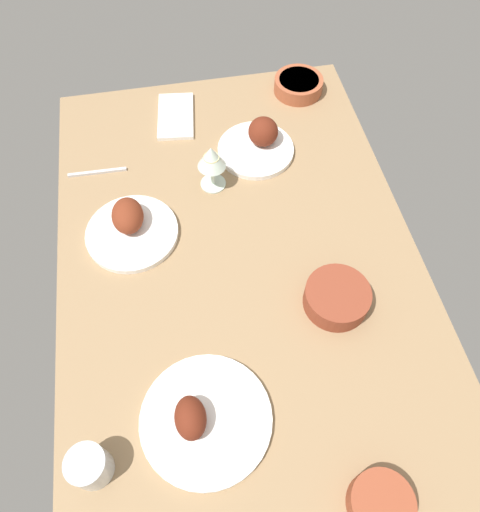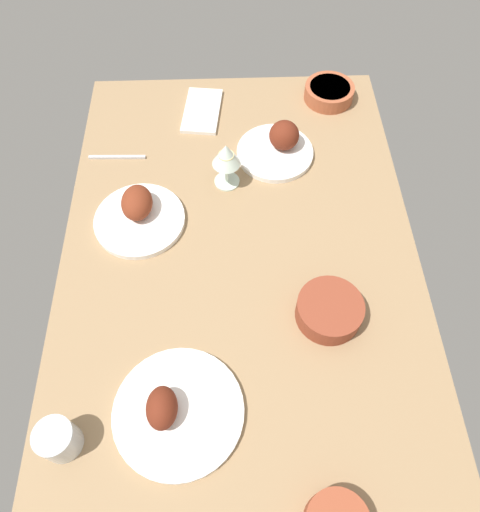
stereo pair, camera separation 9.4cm
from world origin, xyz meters
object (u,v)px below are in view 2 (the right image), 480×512
(plate_near_viewer, at_px, (279,145))
(wine_glass, at_px, (226,157))
(bowl_cream, at_px, (329,92))
(fork_loose, at_px, (117,157))
(plate_center_main, at_px, (139,213))
(folded_napkin, at_px, (202,111))
(bowl_onions, at_px, (329,310))
(water_tumbler, at_px, (58,439))
(plate_far_side, at_px, (175,411))

(plate_near_viewer, relative_size, wine_glass, 1.57)
(bowl_cream, bearing_deg, fork_loose, 109.98)
(plate_near_viewer, bearing_deg, plate_center_main, 120.63)
(folded_napkin, xyz_separation_m, fork_loose, (-0.18, 0.24, -0.00))
(bowl_onions, height_order, fork_loose, bowl_onions)
(bowl_onions, xyz_separation_m, water_tumbler, (-0.26, 0.57, 0.01))
(plate_center_main, xyz_separation_m, plate_far_side, (-0.51, -0.11, -0.01))
(water_tumbler, bearing_deg, plate_near_viewer, -32.14)
(folded_napkin, bearing_deg, plate_near_viewer, -128.36)
(plate_far_side, xyz_separation_m, plate_near_viewer, (0.73, -0.27, 0.01))
(bowl_cream, distance_m, folded_napkin, 0.40)
(plate_center_main, bearing_deg, wine_glass, -62.84)
(plate_center_main, bearing_deg, water_tumbler, 168.84)
(bowl_onions, bearing_deg, folded_napkin, 23.02)
(bowl_cream, height_order, water_tumbler, water_tumbler)
(plate_near_viewer, relative_size, water_tumbler, 2.74)
(plate_far_side, height_order, bowl_onions, plate_far_side)
(bowl_onions, height_order, folded_napkin, bowl_onions)
(bowl_cream, bearing_deg, plate_far_side, 155.02)
(bowl_cream, bearing_deg, plate_center_main, 129.02)
(water_tumbler, bearing_deg, bowl_cream, -33.48)
(plate_far_side, height_order, folded_napkin, plate_far_side)
(folded_napkin, bearing_deg, wine_glass, -165.94)
(wine_glass, bearing_deg, plate_center_main, 117.16)
(plate_center_main, distance_m, wine_glass, 0.27)
(plate_center_main, bearing_deg, bowl_onions, -122.87)
(plate_near_viewer, bearing_deg, water_tumbler, 147.86)
(plate_center_main, xyz_separation_m, water_tumbler, (-0.56, 0.11, 0.02))
(plate_far_side, relative_size, plate_near_viewer, 1.24)
(fork_loose, bearing_deg, wine_glass, 163.94)
(water_tumbler, distance_m, fork_loose, 0.78)
(bowl_onions, bearing_deg, wine_glass, 28.55)
(folded_napkin, bearing_deg, bowl_onions, -156.98)
(plate_center_main, bearing_deg, plate_near_viewer, -59.37)
(plate_center_main, distance_m, folded_napkin, 0.43)
(plate_far_side, distance_m, bowl_cream, 1.06)
(plate_near_viewer, bearing_deg, bowl_onions, -171.90)
(fork_loose, bearing_deg, plate_near_viewer, -177.42)
(bowl_onions, distance_m, wine_glass, 0.48)
(wine_glass, bearing_deg, folded_napkin, 14.06)
(plate_far_side, height_order, plate_near_viewer, plate_near_viewer)
(bowl_cream, relative_size, bowl_onions, 1.00)
(wine_glass, bearing_deg, plate_near_viewer, -54.51)
(plate_far_side, relative_size, bowl_cream, 1.79)
(plate_center_main, bearing_deg, bowl_cream, -50.98)
(bowl_cream, bearing_deg, wine_glass, 135.62)
(bowl_onions, relative_size, fork_loose, 0.94)
(plate_near_viewer, distance_m, wine_glass, 0.20)
(plate_near_viewer, xyz_separation_m, wine_glass, (-0.11, 0.15, 0.07))
(fork_loose, bearing_deg, plate_far_side, 106.62)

